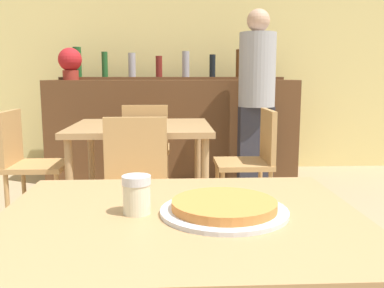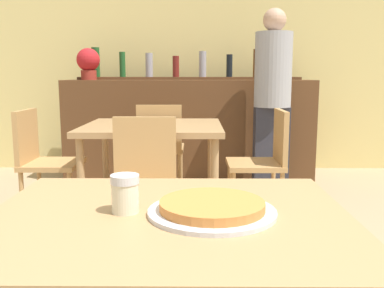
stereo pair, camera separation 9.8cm
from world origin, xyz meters
TOP-DOWN VIEW (x-y plane):
  - wall_back at (0.00, 3.98)m, footprint 8.00×0.05m
  - dining_table_near at (0.00, 0.00)m, footprint 0.97×0.79m
  - dining_table_far at (-0.24, 1.97)m, footprint 0.99×0.88m
  - bar_counter at (0.00, 3.48)m, footprint 2.60×0.56m
  - bar_back_shelf at (-0.03, 3.62)m, footprint 2.39×0.24m
  - chair_far_side_front at (-0.24, 1.36)m, footprint 0.40×0.40m
  - chair_far_side_back at (-0.24, 2.59)m, footprint 0.40×0.40m
  - chair_far_side_left at (-1.05, 1.97)m, footprint 0.40×0.40m
  - chair_far_side_right at (0.58, 1.97)m, footprint 0.40×0.40m
  - pizza_tray at (0.12, 0.00)m, footprint 0.34×0.34m
  - cheese_shaker at (-0.12, 0.01)m, footprint 0.08×0.08m
  - person_standing at (0.78, 2.90)m, footprint 0.34×0.34m
  - potted_plant at (-1.05, 3.43)m, footprint 0.24×0.24m

SIDE VIEW (x-z plane):
  - chair_far_side_front at x=-0.24m, z-range 0.08..0.94m
  - chair_far_side_back at x=-0.24m, z-range 0.08..0.94m
  - chair_far_side_left at x=-1.05m, z-range 0.08..0.94m
  - chair_far_side_right at x=0.58m, z-range 0.08..0.94m
  - bar_counter at x=0.00m, z-range 0.00..1.06m
  - dining_table_near at x=0.00m, z-range 0.28..1.03m
  - dining_table_far at x=-0.24m, z-range 0.29..1.05m
  - pizza_tray at x=0.12m, z-range 0.74..0.78m
  - cheese_shaker at x=-0.12m, z-range 0.74..0.85m
  - person_standing at x=0.78m, z-range 0.07..1.78m
  - bar_back_shelf at x=-0.03m, z-range 0.96..1.31m
  - potted_plant at x=-1.05m, z-range 1.08..1.40m
  - wall_back at x=0.00m, z-range 0.00..2.80m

